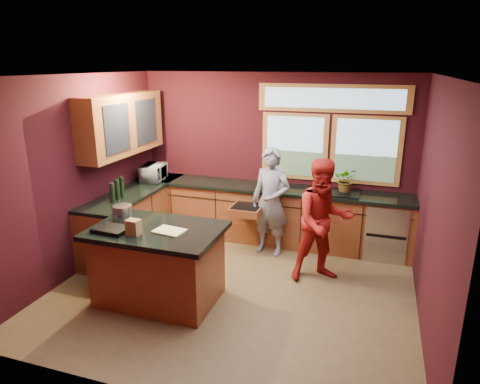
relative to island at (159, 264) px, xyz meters
The scene contains 14 objects.
floor 1.07m from the island, 32.69° to the left, with size 4.50×4.50×0.00m, color brown.
room_shell 1.58m from the island, 76.28° to the left, with size 4.52×4.02×2.71m.
back_counter 2.43m from the island, 65.65° to the left, with size 4.50×0.64×0.93m.
left_counter 1.78m from the island, 130.07° to the left, with size 0.64×2.30×0.93m.
island is the anchor object (origin of this frame).
person_grey 2.04m from the island, 61.44° to the left, with size 0.60×0.40×1.65m, color slate.
person_red 2.19m from the island, 32.50° to the left, with size 0.81×0.63×1.67m, color #A01712.
microwave 2.33m from the island, 119.77° to the left, with size 0.50×0.34×0.28m, color #999999.
potted_plant 3.10m from the island, 48.38° to the left, with size 0.35×0.31×0.39m, color #999999.
paper_towel 2.50m from the island, 65.71° to the left, with size 0.12×0.12×0.28m, color white.
cutting_board 0.52m from the island, 14.04° to the right, with size 0.35×0.25×0.02m, color tan.
stock_pot 0.80m from the island, 164.74° to the left, with size 0.24×0.24×0.18m, color silver.
paper_bag 0.63m from the island, 120.96° to the right, with size 0.15×0.12×0.18m, color brown.
black_tray 0.71m from the island, 150.95° to the right, with size 0.40×0.28×0.05m, color black.
Camera 1 is at (1.63, -4.71, 2.84)m, focal length 32.00 mm.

